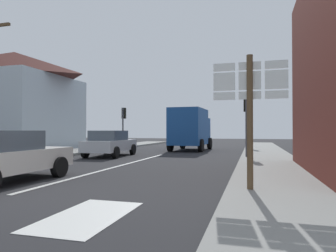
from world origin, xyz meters
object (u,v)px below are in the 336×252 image
object	(u,v)px
sedan_far	(110,143)
route_sign_post	(250,107)
traffic_light_far_right	(249,115)
traffic_light_far_left	(124,118)
traffic_light_near_right	(247,111)
sedan_near	(1,156)
delivery_truck	(190,128)

from	to	relation	value
sedan_far	route_sign_post	distance (m)	11.72
sedan_far	traffic_light_far_right	xyz separation A→B (m)	(7.57, 8.67, 1.91)
route_sign_post	traffic_light_far_left	size ratio (longest dim) A/B	0.95
route_sign_post	traffic_light_near_right	world-z (taller)	traffic_light_near_right
sedan_near	traffic_light_far_left	world-z (taller)	traffic_light_far_left
delivery_truck	route_sign_post	xyz separation A→B (m)	(4.40, -14.92, 0.35)
delivery_truck	route_sign_post	world-z (taller)	route_sign_post
sedan_far	traffic_light_near_right	distance (m)	7.77
sedan_near	sedan_far	distance (m)	8.99
traffic_light_far_right	route_sign_post	bearing A→B (deg)	-89.20
sedan_far	traffic_light_near_right	xyz separation A→B (m)	(7.57, 0.28, 1.72)
sedan_near	traffic_light_near_right	world-z (taller)	traffic_light_near_right
sedan_far	traffic_light_far_left	world-z (taller)	traffic_light_far_left
delivery_truck	sedan_near	bearing A→B (deg)	-98.62
traffic_light_near_right	traffic_light_far_right	xyz separation A→B (m)	(-0.00, 8.39, 0.19)
traffic_light_far_left	traffic_light_far_right	xyz separation A→B (m)	(10.05, 1.21, 0.17)
sedan_near	route_sign_post	bearing A→B (deg)	2.34
sedan_far	delivery_truck	world-z (taller)	delivery_truck
traffic_light_far_right	traffic_light_far_left	bearing A→B (deg)	-173.17
sedan_near	traffic_light_far_right	size ratio (longest dim) A/B	1.16
sedan_near	delivery_truck	bearing A→B (deg)	81.38
delivery_truck	route_sign_post	distance (m)	15.56
sedan_near	delivery_truck	size ratio (longest dim) A/B	0.83
delivery_truck	traffic_light_far_left	bearing A→B (deg)	168.53
traffic_light_far_left	traffic_light_near_right	bearing A→B (deg)	-35.55
sedan_near	sedan_far	xyz separation A→B (m)	(-1.10, 8.92, 0.00)
sedan_near	traffic_light_far_left	distance (m)	16.87
traffic_light_near_right	traffic_light_far_right	world-z (taller)	traffic_light_far_right
traffic_light_near_right	sedan_far	bearing A→B (deg)	-177.86
sedan_near	traffic_light_far_left	size ratio (longest dim) A/B	1.25
traffic_light_far_right	sedan_far	bearing A→B (deg)	-131.11
sedan_near	traffic_light_near_right	xyz separation A→B (m)	(6.46, 9.20, 1.72)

